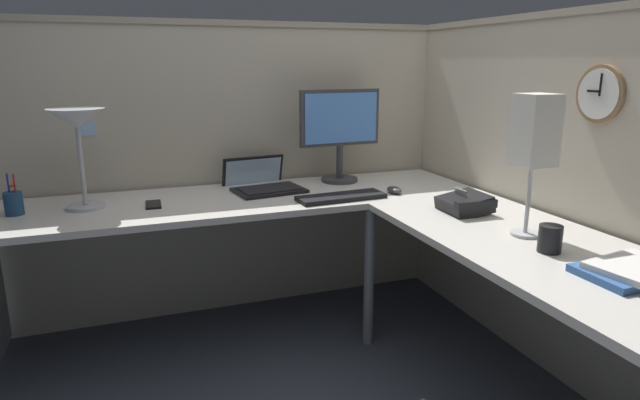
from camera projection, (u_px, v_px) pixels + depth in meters
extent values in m
plane|color=#383D47|center=(351.00, 364.00, 2.52)|extent=(6.80, 6.80, 0.00)
cube|color=#B7AD99|center=(231.00, 172.00, 3.00)|extent=(2.57, 0.10, 1.55)
cube|color=gray|center=(224.00, 23.00, 2.81)|extent=(2.57, 0.12, 0.03)
cube|color=#B7AD99|center=(559.00, 201.00, 2.38)|extent=(0.10, 2.37, 1.55)
cube|color=gray|center=(580.00, 12.00, 2.19)|extent=(0.12, 2.37, 0.03)
cube|color=beige|center=(245.00, 200.00, 2.65)|extent=(2.35, 0.66, 0.03)
cube|color=beige|center=(539.00, 248.00, 1.95)|extent=(0.66, 1.49, 0.03)
cylinder|color=slate|center=(369.00, 278.00, 2.64)|extent=(0.05, 0.05, 0.70)
cylinder|color=#38383D|center=(339.00, 180.00, 2.99)|extent=(0.20, 0.20, 0.02)
cylinder|color=#38383D|center=(340.00, 162.00, 2.97)|extent=(0.04, 0.04, 0.20)
cube|color=#38383D|center=(340.00, 118.00, 2.91)|extent=(0.46, 0.06, 0.30)
cube|color=#4C84D8|center=(341.00, 118.00, 2.89)|extent=(0.42, 0.04, 0.26)
cube|color=black|center=(269.00, 190.00, 2.75)|extent=(0.37, 0.29, 0.02)
cube|color=black|center=(269.00, 188.00, 2.74)|extent=(0.31, 0.22, 0.00)
cube|color=black|center=(253.00, 175.00, 2.93)|extent=(0.35, 0.12, 0.22)
cube|color=#99B2D1|center=(253.00, 176.00, 2.92)|extent=(0.31, 0.10, 0.18)
cube|color=black|center=(341.00, 197.00, 2.60)|extent=(0.44, 0.17, 0.02)
ellipsoid|color=#38383D|center=(394.00, 190.00, 2.72)|extent=(0.06, 0.10, 0.03)
cylinder|color=#B7BABF|center=(86.00, 206.00, 2.44)|extent=(0.17, 0.17, 0.02)
cylinder|color=#B7BABF|center=(81.00, 164.00, 2.39)|extent=(0.02, 0.02, 0.38)
cone|color=#B7BABF|center=(76.00, 119.00, 2.34)|extent=(0.24, 0.24, 0.09)
cylinder|color=navy|center=(14.00, 204.00, 2.32)|extent=(0.08, 0.08, 0.10)
cylinder|color=#1E1EB2|center=(9.00, 189.00, 2.31)|extent=(0.01, 0.01, 0.13)
cylinder|color=#B21E1E|center=(15.00, 189.00, 2.30)|extent=(0.01, 0.01, 0.13)
cylinder|color=#D8591E|center=(13.00, 186.00, 2.32)|extent=(0.03, 0.03, 0.01)
cube|color=black|center=(153.00, 205.00, 2.48)|extent=(0.07, 0.15, 0.01)
cube|color=black|center=(464.00, 204.00, 2.37)|extent=(0.19, 0.20, 0.10)
cube|color=#8CA58C|center=(461.00, 194.00, 2.39)|extent=(0.02, 0.09, 0.04)
cube|color=black|center=(476.00, 205.00, 2.29)|extent=(0.19, 0.04, 0.04)
cube|color=#335999|center=(628.00, 273.00, 1.65)|extent=(0.28, 0.21, 0.02)
cube|color=silver|center=(635.00, 267.00, 1.64)|extent=(0.29, 0.23, 0.02)
cylinder|color=#B7BABF|center=(525.00, 234.00, 2.05)|extent=(0.11, 0.11, 0.01)
cylinder|color=#B7BABF|center=(528.00, 200.00, 2.02)|extent=(0.02, 0.02, 0.27)
cube|color=silver|center=(535.00, 130.00, 1.96)|extent=(0.13, 0.13, 0.26)
cylinder|color=black|center=(550.00, 239.00, 1.86)|extent=(0.08, 0.08, 0.10)
cylinder|color=olive|center=(601.00, 94.00, 2.06)|extent=(0.03, 0.22, 0.22)
cylinder|color=white|center=(598.00, 94.00, 2.06)|extent=(0.00, 0.19, 0.19)
cube|color=black|center=(593.00, 91.00, 2.07)|extent=(0.00, 0.06, 0.01)
cube|color=black|center=(601.00, 85.00, 2.04)|extent=(0.00, 0.01, 0.08)
cube|color=#99B7E5|center=(88.00, 129.00, 2.65)|extent=(0.08, 0.00, 0.07)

